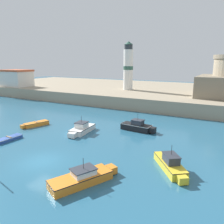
# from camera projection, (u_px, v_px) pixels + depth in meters

# --- Properties ---
(ground_plane) EXTENTS (200.00, 200.00, 0.00)m
(ground_plane) POSITION_uv_depth(u_px,v_px,m) (42.00, 161.00, 21.73)
(ground_plane) COLOR #28607F
(quay_seawall) EXTENTS (120.00, 40.00, 2.64)m
(quay_seawall) POSITION_uv_depth(u_px,v_px,m) (166.00, 93.00, 59.98)
(quay_seawall) COLOR gray
(quay_seawall) RESTS_ON ground
(motorboat_orange_0) EXTENTS (3.85, 5.95, 2.16)m
(motorboat_orange_0) POSITION_uv_depth(u_px,v_px,m) (83.00, 177.00, 17.74)
(motorboat_orange_0) COLOR orange
(motorboat_orange_0) RESTS_ON ground
(motorboat_white_1) EXTENTS (2.37, 5.40, 2.40)m
(motorboat_white_1) POSITION_uv_depth(u_px,v_px,m) (82.00, 129.00, 30.57)
(motorboat_white_1) COLOR white
(motorboat_white_1) RESTS_ON ground
(dinghy_orange_3) EXTENTS (2.29, 4.38, 0.68)m
(dinghy_orange_3) POSITION_uv_depth(u_px,v_px,m) (36.00, 124.00, 33.72)
(dinghy_orange_3) COLOR orange
(dinghy_orange_3) RESTS_ON ground
(motorboat_black_4) EXTENTS (5.19, 2.06, 2.50)m
(motorboat_black_4) POSITION_uv_depth(u_px,v_px,m) (137.00, 126.00, 31.46)
(motorboat_black_4) COLOR black
(motorboat_black_4) RESTS_ON ground
(dinghy_blue_5) EXTENTS (1.21, 3.80, 0.50)m
(dinghy_blue_5) POSITION_uv_depth(u_px,v_px,m) (8.00, 139.00, 27.45)
(dinghy_blue_5) COLOR #284C9E
(dinghy_blue_5) RESTS_ON ground
(motorboat_yellow_6) EXTENTS (4.11, 4.96, 2.40)m
(motorboat_yellow_6) POSITION_uv_depth(u_px,v_px,m) (170.00, 164.00, 19.97)
(motorboat_yellow_6) COLOR yellow
(motorboat_yellow_6) RESTS_ON ground
(lighthouse) EXTENTS (2.46, 2.46, 12.10)m
(lighthouse) POSITION_uv_depth(u_px,v_px,m) (128.00, 67.00, 55.72)
(lighthouse) COLOR silver
(lighthouse) RESTS_ON quay_seawall
(harbor_shed_near_wharf) EXTENTS (8.65, 6.03, 4.87)m
(harbor_shed_near_wharf) POSITION_uv_depth(u_px,v_px,m) (17.00, 78.00, 64.12)
(harbor_shed_near_wharf) COLOR silver
(harbor_shed_near_wharf) RESTS_ON quay_seawall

